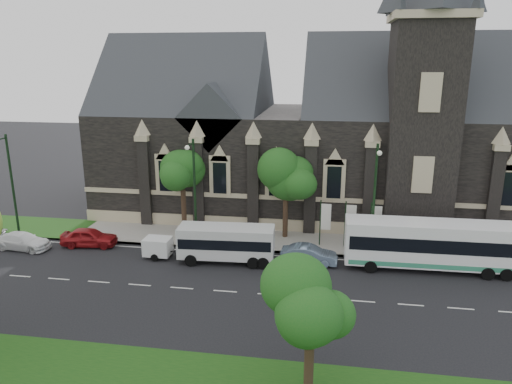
% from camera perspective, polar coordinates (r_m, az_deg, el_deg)
% --- Properties ---
extents(ground, '(160.00, 160.00, 0.00)m').
position_cam_1_polar(ground, '(32.82, -3.69, -11.68)').
color(ground, black).
rests_on(ground, ground).
extents(sidewalk, '(80.00, 5.00, 0.15)m').
position_cam_1_polar(sidewalk, '(41.30, -0.84, -5.64)').
color(sidewalk, '#9B968D').
rests_on(sidewalk, ground).
extents(museum, '(40.00, 17.70, 29.90)m').
position_cam_1_polar(museum, '(47.75, 7.13, 7.20)').
color(museum, black).
rests_on(museum, ground).
extents(tree_park_east, '(3.40, 3.40, 6.28)m').
position_cam_1_polar(tree_park_east, '(21.76, 7.03, -13.05)').
color(tree_park_east, black).
rests_on(tree_park_east, ground).
extents(tree_walk_right, '(4.08, 4.08, 7.80)m').
position_cam_1_polar(tree_walk_right, '(40.36, 3.92, 2.36)').
color(tree_walk_right, black).
rests_on(tree_walk_right, ground).
extents(tree_walk_left, '(3.91, 3.91, 7.64)m').
position_cam_1_polar(tree_walk_left, '(42.08, -8.41, 2.66)').
color(tree_walk_left, black).
rests_on(tree_walk_left, ground).
extents(street_lamp_near, '(0.36, 1.88, 9.00)m').
position_cam_1_polar(street_lamp_near, '(37.06, 13.90, -0.39)').
color(street_lamp_near, black).
rests_on(street_lamp_near, ground).
extents(street_lamp_mid, '(0.36, 1.88, 9.00)m').
position_cam_1_polar(street_lamp_mid, '(38.37, -7.38, 0.48)').
color(street_lamp_mid, black).
rests_on(street_lamp_mid, ground).
extents(street_lamp_far, '(0.36, 1.88, 9.00)m').
position_cam_1_polar(street_lamp_far, '(45.45, -27.15, 1.24)').
color(street_lamp_far, black).
rests_on(street_lamp_far, ground).
extents(banner_flag_left, '(0.90, 0.10, 4.00)m').
position_cam_1_polar(banner_flag_left, '(39.52, 8.06, -3.23)').
color(banner_flag_left, black).
rests_on(banner_flag_left, ground).
extents(banner_flag_center, '(0.90, 0.10, 4.00)m').
position_cam_1_polar(banner_flag_center, '(39.56, 10.96, -3.35)').
color(banner_flag_center, black).
rests_on(banner_flag_center, ground).
extents(banner_flag_right, '(0.90, 0.10, 4.00)m').
position_cam_1_polar(banner_flag_right, '(39.70, 13.85, -3.45)').
color(banner_flag_right, black).
rests_on(banner_flag_right, ground).
extents(tour_coach, '(12.41, 2.98, 3.61)m').
position_cam_1_polar(tour_coach, '(37.43, 20.10, -5.82)').
color(tour_coach, white).
rests_on(tour_coach, ground).
extents(shuttle_bus, '(7.35, 2.92, 2.79)m').
position_cam_1_polar(shuttle_bus, '(36.66, -3.51, -5.89)').
color(shuttle_bus, silver).
rests_on(shuttle_bus, ground).
extents(box_trailer, '(2.98, 1.75, 1.58)m').
position_cam_1_polar(box_trailer, '(38.34, -11.57, -6.36)').
color(box_trailer, silver).
rests_on(box_trailer, ground).
extents(sedan, '(4.33, 1.70, 1.41)m').
position_cam_1_polar(sedan, '(36.81, 6.31, -7.41)').
color(sedan, '#748BA8').
rests_on(sedan, ground).
extents(car_far_red, '(4.70, 2.31, 1.54)m').
position_cam_1_polar(car_far_red, '(42.15, -19.19, -5.09)').
color(car_far_red, maroon).
rests_on(car_far_red, ground).
extents(car_far_white, '(4.75, 2.23, 1.34)m').
position_cam_1_polar(car_far_white, '(43.65, -25.97, -5.26)').
color(car_far_white, silver).
rests_on(car_far_white, ground).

